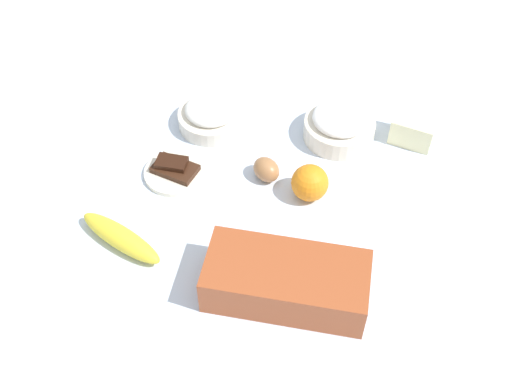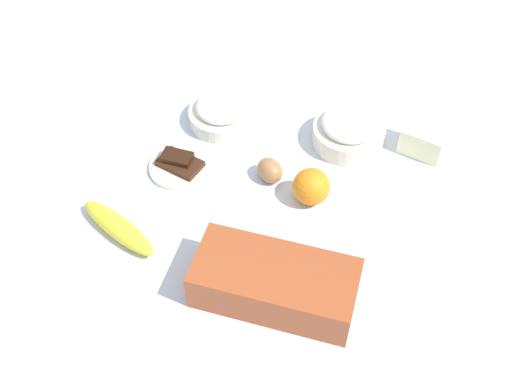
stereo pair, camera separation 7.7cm
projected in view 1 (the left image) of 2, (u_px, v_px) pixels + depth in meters
The scene contains 9 objects.
ground_plane at pixel (256, 209), 1.26m from camera, with size 2.40×2.40×0.02m, color silver.
loaf_pan at pixel (286, 280), 1.09m from camera, with size 0.29×0.15×0.08m.
flour_bowl at pixel (211, 115), 1.39m from camera, with size 0.15×0.15×0.07m.
sugar_bowl at pixel (340, 125), 1.36m from camera, with size 0.15×0.15×0.08m.
banana at pixel (121, 238), 1.18m from camera, with size 0.19×0.04×0.04m, color yellow.
orange_fruit at pixel (310, 183), 1.24m from camera, with size 0.07×0.07×0.07m, color orange.
butter_block at pixel (413, 130), 1.36m from camera, with size 0.09×0.06×0.06m, color #F4EDB2.
egg_near_butter at pixel (269, 170), 1.29m from camera, with size 0.05×0.05×0.06m, color #A67043.
chocolate_plate at pixel (175, 170), 1.30m from camera, with size 0.13×0.13×0.03m.
Camera 1 is at (-0.22, 0.78, 0.96)m, focal length 44.35 mm.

